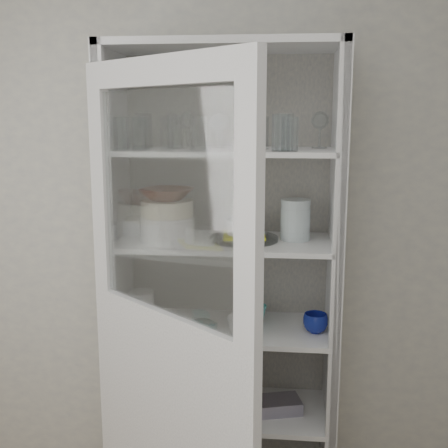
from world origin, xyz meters
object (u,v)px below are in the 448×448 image
Objects in this scene: goblet_1 at (217,129)px; mug_white at (238,326)px; measuring_cups at (202,325)px; cream_bowl at (167,208)px; white_ramekin at (244,226)px; mug_teal at (256,314)px; cream_dish at (187,397)px; glass_platter at (244,239)px; white_canister at (142,306)px; pantry_cabinet at (225,304)px; grey_bowl_stack at (295,220)px; goblet_2 at (220,129)px; cupboard_door at (168,371)px; teal_jar at (250,310)px; yellow_trivet at (244,235)px; tin_box at (279,405)px; terracotta_bowl at (167,194)px; plate_stack_front at (168,229)px; plate_stack_back at (140,225)px; mug_blue at (315,323)px; goblet_3 at (320,128)px; goblet_0 at (188,128)px.

mug_white is (0.11, -0.21, -0.83)m from goblet_1.
goblet_1 is 1.72× the size of measuring_cups.
white_ramekin is (0.33, 0.05, -0.08)m from cream_bowl.
mug_teal reaches higher than cream_dish.
glass_platter is 2.18× the size of white_canister.
pantry_cabinet reaches higher than grey_bowl_stack.
grey_bowl_stack is at bearing 4.27° from cream_dish.
goblet_1 is 0.02m from goblet_2.
cupboard_door is 13.22× the size of white_ramekin.
teal_jar reaches higher than measuring_cups.
cupboard_door is at bearing -116.04° from yellow_trivet.
mug_white is 0.47m from tin_box.
terracotta_bowl reaches higher than mug_white.
white_canister reaches higher than teal_jar.
plate_stack_front reaches higher than mug_teal.
white_canister reaches higher than measuring_cups.
goblet_2 is at bearing 37.48° from plate_stack_front.
plate_stack_back is 0.92m from mug_blue.
cupboard_door is 0.63m from teal_jar.
goblet_3 is 1.53× the size of teal_jar.
goblet_0 is 0.51m from white_ramekin.
cupboard_door is 21.05× the size of mug_teal.
mug_white is at bearing -149.11° from goblet_3.
pantry_cabinet reaches higher than terracotta_bowl.
goblet_2 is 0.59m from plate_stack_back.
pantry_cabinet is 9.75× the size of terracotta_bowl.
goblet_3 reaches higher than plate_stack_back.
white_ramekin reaches higher than measuring_cups.
terracotta_bowl reaches higher than yellow_trivet.
mug_blue is at bearing 1.26° from cream_bowl.
measuring_cups is at bearing -164.33° from goblet_3.
white_canister is (-0.15, 0.09, -0.54)m from terracotta_bowl.
goblet_0 reaches higher than teal_jar.
goblet_0 is at bearing 157.63° from yellow_trivet.
white_ramekin is 0.64× the size of cream_dish.
glass_platter is at bearing 0.00° from yellow_trivet.
goblet_2 is at bearing 123.53° from pantry_cabinet.
goblet_0 is at bearing 150.54° from mug_teal.
terracotta_bowl is at bearing -171.26° from yellow_trivet.
white_ramekin is (0.09, -0.07, 0.38)m from pantry_cabinet.
cream_dish is (-0.29, -0.07, -0.42)m from teal_jar.
goblet_0 reaches higher than tin_box.
teal_jar is at bearing -176.41° from goblet_3.
white_ramekin is at bearing -39.69° from pantry_cabinet.
cupboard_door is at bearing -117.66° from mug_white.
goblet_0 is at bearing 141.24° from mug_white.
white_ramekin is 1.39× the size of mug_blue.
goblet_0 reaches higher than mug_teal.
mug_teal is at bearing 153.34° from tin_box.
white_ramekin reaches higher than yellow_trivet.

